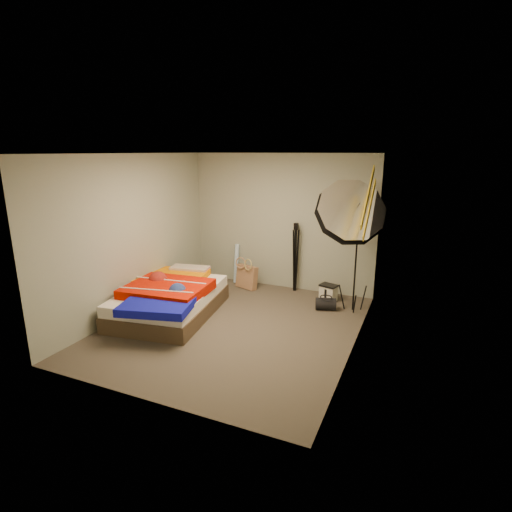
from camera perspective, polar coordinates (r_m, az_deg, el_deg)
The scene contains 15 objects.
floor at distance 6.05m, azimuth -3.17°, elevation -9.98°, with size 4.00×4.00×0.00m, color #4F473D.
ceiling at distance 5.50m, azimuth -3.56°, elevation 14.41°, with size 4.00×4.00×0.00m, color silver.
wall_back at distance 7.45m, azimuth 3.59°, elevation 4.84°, with size 3.50×3.50×0.00m, color gray.
wall_front at distance 4.03m, azimuth -16.25°, elevation -4.40°, with size 3.50×3.50×0.00m, color gray.
wall_left at distance 6.61m, azimuth -17.07°, elevation 2.93°, with size 4.00×4.00×0.00m, color gray.
wall_right at distance 5.12m, azimuth 14.42°, elevation -0.20°, with size 4.00×4.00×0.00m, color gray.
tote_bag at distance 7.58m, azimuth -1.32°, elevation -3.00°, with size 0.44×0.13×0.44m, color #AC7D5B.
wrapping_roll at distance 7.89m, azimuth -2.83°, elevation -1.06°, with size 0.09×0.09×0.76m, color #639ED9.
camera_case at distance 7.09m, azimuth 10.29°, elevation -5.25°, with size 0.27×0.19×0.27m, color beige.
duffel_bag at distance 6.70m, azimuth 9.92°, elevation -6.75°, with size 0.20×0.20×0.33m, color black.
wall_stripe_upper at distance 5.59m, azimuth 15.70°, elevation 8.25°, with size 0.02×1.10×0.10m, color gold.
wall_stripe_lower at distance 5.86m, azimuth 15.91°, elevation 6.54°, with size 0.02×1.10×0.10m, color gold.
bed at distance 6.50m, azimuth -12.22°, elevation -5.84°, with size 1.67×2.20×0.56m.
photo_umbrella at distance 6.22m, azimuth 13.18°, elevation 5.88°, with size 1.13×1.14×2.25m.
camera_tripod at distance 7.33m, azimuth 5.66°, elevation 0.51°, with size 0.07×0.07×1.28m.
Camera 1 is at (2.48, -4.90, 2.53)m, focal length 28.00 mm.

